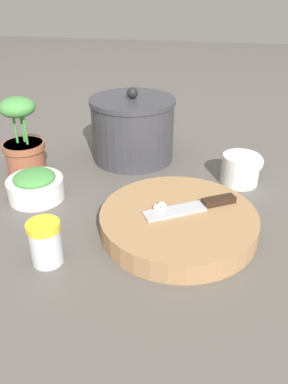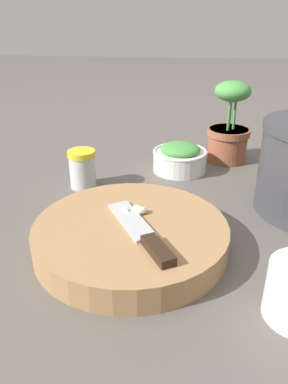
# 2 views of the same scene
# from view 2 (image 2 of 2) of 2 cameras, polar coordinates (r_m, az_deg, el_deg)

# --- Properties ---
(ground_plane) EXTENTS (5.00, 5.00, 0.00)m
(ground_plane) POSITION_cam_2_polar(r_m,az_deg,el_deg) (0.68, 3.95, -4.07)
(ground_plane) COLOR #56514C
(cutting_board) EXTENTS (0.30, 0.30, 0.04)m
(cutting_board) POSITION_cam_2_polar(r_m,az_deg,el_deg) (0.59, -2.03, -6.67)
(cutting_board) COLOR #9E754C
(cutting_board) RESTS_ON ground_plane
(chef_knife) EXTENTS (0.18, 0.12, 0.01)m
(chef_knife) POSITION_cam_2_polar(r_m,az_deg,el_deg) (0.55, -0.12, -6.37)
(chef_knife) COLOR black
(chef_knife) RESTS_ON cutting_board
(garlic_cloves) EXTENTS (0.03, 0.05, 0.01)m
(garlic_cloves) POSITION_cam_2_polar(r_m,az_deg,el_deg) (0.61, -1.13, -2.74)
(garlic_cloves) COLOR #EFE6C7
(garlic_cloves) RESTS_ON cutting_board
(herb_bowl) EXTENTS (0.12, 0.12, 0.07)m
(herb_bowl) POSITION_cam_2_polar(r_m,az_deg,el_deg) (0.87, 5.49, 5.27)
(herb_bowl) COLOR silver
(herb_bowl) RESTS_ON ground_plane
(spice_jar) EXTENTS (0.06, 0.06, 0.08)m
(spice_jar) POSITION_cam_2_polar(r_m,az_deg,el_deg) (0.79, -9.36, 3.52)
(spice_jar) COLOR silver
(spice_jar) RESTS_ON ground_plane
(potted_herb) EXTENTS (0.10, 0.10, 0.19)m
(potted_herb) POSITION_cam_2_polar(r_m,az_deg,el_deg) (0.93, 12.83, 9.37)
(potted_herb) COLOR #935138
(potted_herb) RESTS_ON ground_plane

